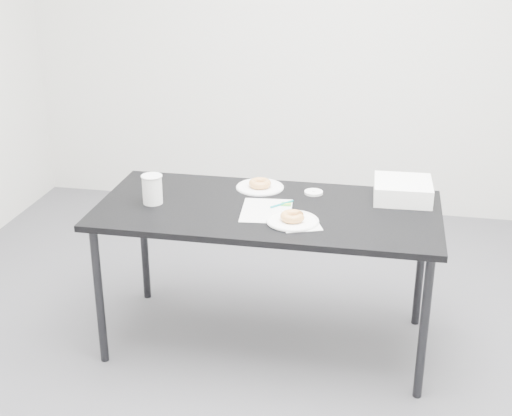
% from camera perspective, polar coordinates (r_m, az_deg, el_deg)
% --- Properties ---
extents(floor, '(4.00, 4.00, 0.00)m').
position_cam_1_polar(floor, '(3.64, -0.76, -11.44)').
color(floor, '#4F4F54').
rests_on(floor, ground).
extents(wall_back, '(4.00, 0.02, 2.70)m').
position_cam_1_polar(wall_back, '(5.05, 3.97, 14.61)').
color(wall_back, silver).
rests_on(wall_back, floor).
extents(table, '(1.63, 0.77, 0.74)m').
position_cam_1_polar(table, '(3.41, 0.93, -0.83)').
color(table, black).
rests_on(table, floor).
extents(scorecard, '(0.26, 0.32, 0.00)m').
position_cam_1_polar(scorecard, '(3.35, 0.85, -0.20)').
color(scorecard, silver).
rests_on(scorecard, table).
extents(logo_patch, '(0.05, 0.05, 0.00)m').
position_cam_1_polar(logo_patch, '(3.42, 2.44, 0.31)').
color(logo_patch, green).
rests_on(logo_patch, scorecard).
extents(pen, '(0.10, 0.11, 0.01)m').
position_cam_1_polar(pen, '(3.41, 2.08, 0.32)').
color(pen, '#0C868C').
rests_on(pen, scorecard).
extents(napkin, '(0.22, 0.22, 0.00)m').
position_cam_1_polar(napkin, '(3.20, 3.59, -1.30)').
color(napkin, silver).
rests_on(napkin, table).
extents(plate_near, '(0.24, 0.24, 0.01)m').
position_cam_1_polar(plate_near, '(3.22, 2.93, -1.03)').
color(plate_near, white).
rests_on(plate_near, napkin).
extents(donut_near, '(0.13, 0.13, 0.04)m').
position_cam_1_polar(donut_near, '(3.22, 2.94, -0.68)').
color(donut_near, '#D38943').
rests_on(donut_near, plate_near).
extents(plate_far, '(0.24, 0.24, 0.01)m').
position_cam_1_polar(plate_far, '(3.63, 0.32, 1.67)').
color(plate_far, white).
rests_on(plate_far, table).
extents(donut_far, '(0.15, 0.15, 0.04)m').
position_cam_1_polar(donut_far, '(3.62, 0.32, 1.99)').
color(donut_far, '#D38943').
rests_on(donut_far, plate_far).
extents(coffee_cup, '(0.09, 0.09, 0.14)m').
position_cam_1_polar(coffee_cup, '(3.45, -8.30, 1.50)').
color(coffee_cup, silver).
rests_on(coffee_cup, table).
extents(cup_lid, '(0.09, 0.09, 0.01)m').
position_cam_1_polar(cup_lid, '(3.56, 4.63, 1.25)').
color(cup_lid, white).
rests_on(cup_lid, table).
extents(bakery_box, '(0.29, 0.29, 0.09)m').
position_cam_1_polar(bakery_box, '(3.54, 11.65, 1.42)').
color(bakery_box, white).
rests_on(bakery_box, table).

